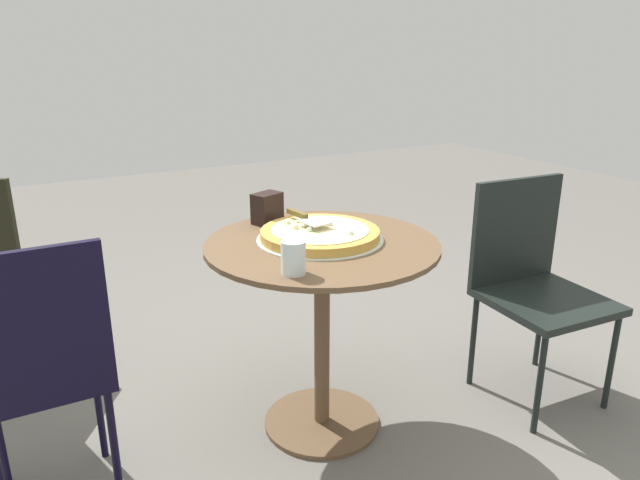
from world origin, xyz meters
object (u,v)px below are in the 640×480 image
patio_chair_near (533,276)px  napkin_dispenser (267,208)px  drinking_cup (293,257)px  pizza_server (305,217)px  patio_table (322,294)px  pizza_on_tray (320,234)px  patio_chair_far (42,363)px

patio_chair_near → napkin_dispenser: bearing=153.3°
drinking_cup → napkin_dispenser: bearing=74.2°
napkin_dispenser → pizza_server: bearing=86.8°
patio_table → drinking_cup: (-0.22, -0.22, 0.25)m
pizza_on_tray → napkin_dispenser: 0.29m
patio_table → pizza_server: pizza_server is taller
pizza_server → patio_chair_near: 0.97m
patio_table → patio_chair_near: patio_chair_near is taller
drinking_cup → patio_chair_near: bearing=2.1°
patio_chair_near → pizza_on_tray: bearing=166.7°
drinking_cup → pizza_server: bearing=57.2°
patio_table → patio_chair_far: bearing=-179.0°
pizza_server → patio_chair_near: size_ratio=0.24×
pizza_on_tray → patio_chair_near: size_ratio=0.51×
napkin_dispenser → patio_chair_far: patio_chair_far is taller
pizza_on_tray → napkin_dispenser: bearing=106.1°
pizza_server → napkin_dispenser: napkin_dispenser is taller
patio_table → pizza_server: size_ratio=3.80×
pizza_server → patio_chair_far: 0.96m
pizza_on_tray → patio_chair_near: (0.87, -0.20, -0.25)m
pizza_server → napkin_dispenser: (-0.06, 0.19, -0.00)m
drinking_cup → patio_chair_far: 0.77m
napkin_dispenser → patio_chair_near: size_ratio=0.13×
pizza_on_tray → drinking_cup: (-0.23, -0.25, 0.03)m
patio_table → pizza_on_tray: (0.01, 0.03, 0.21)m
patio_table → napkin_dispenser: napkin_dispenser is taller
patio_chair_near → patio_chair_far: bearing=174.9°
drinking_cup → patio_chair_near: (1.09, 0.04, -0.29)m
pizza_on_tray → pizza_server: pizza_server is taller
pizza_server → patio_chair_far: size_ratio=0.24×
patio_chair_near → patio_chair_far: size_ratio=0.98×
drinking_cup → patio_chair_near: patio_chair_near is taller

